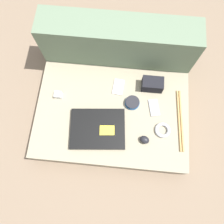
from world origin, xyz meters
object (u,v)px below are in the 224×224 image
at_px(laptop, 98,129).
at_px(phone_black, 118,87).
at_px(computer_mouse, 144,140).
at_px(camera_pouch, 152,84).
at_px(phone_silver, 154,108).
at_px(speaker_puck, 132,103).
at_px(charger_brick, 58,95).

height_order(laptop, phone_black, laptop).
bearing_deg(laptop, computer_mouse, -13.51).
bearing_deg(camera_pouch, phone_black, -173.72).
bearing_deg(computer_mouse, camera_pouch, 105.97).
relative_size(phone_silver, phone_black, 1.09).
distance_m(speaker_puck, charger_brick, 0.48).
bearing_deg(computer_mouse, speaker_puck, 131.60).
height_order(computer_mouse, charger_brick, computer_mouse).
bearing_deg(camera_pouch, laptop, -134.97).
distance_m(speaker_puck, phone_silver, 0.14).
distance_m(computer_mouse, charger_brick, 0.62).
distance_m(computer_mouse, phone_silver, 0.22).
xyz_separation_m(speaker_puck, charger_brick, (-0.48, 0.01, 0.00)).
relative_size(computer_mouse, phone_black, 0.63).
xyz_separation_m(speaker_puck, phone_silver, (0.14, -0.02, -0.01)).
bearing_deg(speaker_puck, charger_brick, 179.13).
relative_size(laptop, phone_black, 3.16).
distance_m(laptop, phone_black, 0.31).
height_order(camera_pouch, charger_brick, camera_pouch).
height_order(phone_silver, camera_pouch, camera_pouch).
xyz_separation_m(computer_mouse, charger_brick, (-0.57, 0.24, -0.00)).
distance_m(speaker_puck, camera_pouch, 0.18).
xyz_separation_m(phone_silver, camera_pouch, (-0.02, 0.15, 0.04)).
relative_size(computer_mouse, phone_silver, 0.58).
bearing_deg(speaker_puck, phone_black, 133.42).
bearing_deg(camera_pouch, charger_brick, -168.55).
distance_m(phone_black, camera_pouch, 0.22).
bearing_deg(phone_black, speaker_puck, -40.88).
xyz_separation_m(laptop, charger_brick, (-0.28, 0.20, 0.00)).
xyz_separation_m(computer_mouse, phone_black, (-0.19, 0.34, -0.01)).
bearing_deg(phone_black, camera_pouch, 11.98).
distance_m(laptop, computer_mouse, 0.29).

